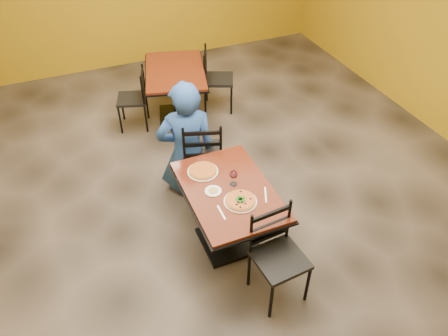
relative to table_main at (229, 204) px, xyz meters
name	(u,v)px	position (x,y,z in m)	size (l,w,h in m)	color
floor	(211,210)	(0.00, 0.50, -0.56)	(7.00, 8.00, 0.01)	black
table_main	(229,204)	(0.00, 0.00, 0.00)	(0.83, 1.23, 0.75)	#5F230F
table_second	(176,82)	(0.27, 2.53, 0.00)	(1.11, 1.39, 0.75)	#5F230F
chair_main_near	(280,260)	(0.18, -0.74, -0.08)	(0.43, 0.43, 0.95)	black
chair_main_far	(202,153)	(0.07, 0.95, -0.07)	(0.44, 0.44, 0.97)	black
chair_second_left	(132,99)	(-0.38, 2.53, -0.12)	(0.39, 0.39, 0.87)	black
chair_second_right	(219,80)	(0.91, 2.53, -0.09)	(0.42, 0.42, 0.93)	black
diner	(186,138)	(-0.09, 1.01, 0.14)	(0.68, 0.44, 1.40)	#1A4092
plate_main	(240,201)	(0.03, -0.20, 0.20)	(0.31, 0.31, 0.01)	white
pizza_main	(240,200)	(0.03, -0.20, 0.21)	(0.28, 0.28, 0.02)	maroon
plate_far	(203,172)	(-0.14, 0.34, 0.20)	(0.31, 0.31, 0.01)	white
pizza_far	(203,170)	(-0.14, 0.34, 0.21)	(0.28, 0.28, 0.02)	orange
side_plate	(213,191)	(-0.15, 0.03, 0.20)	(0.16, 0.16, 0.01)	white
dip	(213,190)	(-0.15, 0.03, 0.21)	(0.09, 0.09, 0.01)	tan
wine_glass	(234,177)	(0.07, 0.05, 0.28)	(0.08, 0.08, 0.18)	white
fork	(221,212)	(-0.18, -0.26, 0.20)	(0.01, 0.19, 0.00)	silver
knife	(266,195)	(0.29, -0.20, 0.20)	(0.01, 0.21, 0.00)	silver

